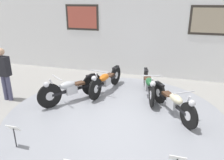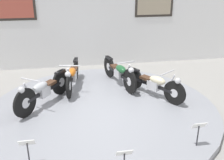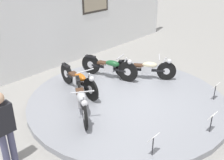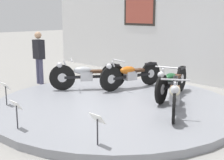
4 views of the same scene
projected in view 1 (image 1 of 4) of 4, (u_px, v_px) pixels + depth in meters
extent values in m
plane|color=gray|center=(115.00, 118.00, 5.66)|extent=(60.00, 60.00, 0.00)
cylinder|color=gray|center=(115.00, 116.00, 5.64)|extent=(5.52, 5.52, 0.15)
cube|color=white|center=(142.00, 24.00, 8.31)|extent=(14.00, 0.20, 4.04)
cube|color=#2D2823|center=(82.00, 17.00, 8.77)|extent=(1.40, 0.02, 1.00)
cube|color=#B24C3D|center=(82.00, 17.00, 8.77)|extent=(1.24, 0.02, 0.84)
cube|color=#2D2823|center=(211.00, 20.00, 7.50)|extent=(1.40, 0.02, 1.00)
cube|color=tan|center=(211.00, 20.00, 7.50)|extent=(1.24, 0.02, 0.84)
cylinder|color=black|center=(50.00, 96.00, 5.80)|extent=(0.44, 0.59, 0.68)
cylinder|color=silver|center=(50.00, 96.00, 5.80)|extent=(0.19, 0.23, 0.24)
cylinder|color=black|center=(92.00, 84.00, 6.59)|extent=(0.44, 0.59, 0.68)
cylinder|color=silver|center=(92.00, 84.00, 6.59)|extent=(0.19, 0.23, 0.24)
cube|color=black|center=(72.00, 90.00, 6.19)|extent=(0.77, 1.06, 0.07)
cube|color=silver|center=(71.00, 89.00, 6.16)|extent=(0.35, 0.38, 0.24)
ellipsoid|color=#B2B5BA|center=(67.00, 85.00, 6.05)|extent=(0.46, 0.52, 0.20)
cube|color=#472D1E|center=(79.00, 83.00, 6.27)|extent=(0.35, 0.38, 0.07)
cube|color=black|center=(92.00, 75.00, 6.49)|extent=(0.29, 0.35, 0.06)
cylinder|color=silver|center=(54.00, 88.00, 5.81)|extent=(0.18, 0.23, 0.54)
cylinder|color=silver|center=(57.00, 78.00, 5.79)|extent=(0.46, 0.34, 0.03)
sphere|color=silver|center=(46.00, 85.00, 5.64)|extent=(0.15, 0.15, 0.15)
cylinder|color=black|center=(95.00, 89.00, 6.28)|extent=(0.17, 0.66, 0.66)
cylinder|color=silver|center=(95.00, 89.00, 6.28)|extent=(0.11, 0.24, 0.23)
cylinder|color=black|center=(116.00, 75.00, 7.42)|extent=(0.17, 0.66, 0.66)
cylinder|color=silver|center=(116.00, 75.00, 7.42)|extent=(0.11, 0.24, 0.23)
cube|color=black|center=(106.00, 81.00, 6.85)|extent=(0.29, 1.23, 0.07)
cube|color=silver|center=(106.00, 81.00, 6.81)|extent=(0.25, 0.35, 0.24)
ellipsoid|color=#D16619|center=(104.00, 77.00, 6.67)|extent=(0.30, 0.51, 0.20)
cube|color=#472D1E|center=(110.00, 75.00, 6.99)|extent=(0.25, 0.35, 0.07)
cube|color=black|center=(116.00, 67.00, 7.32)|extent=(0.16, 0.37, 0.06)
cylinder|color=silver|center=(98.00, 81.00, 6.34)|extent=(0.09, 0.25, 0.54)
cylinder|color=silver|center=(99.00, 71.00, 6.34)|extent=(0.54, 0.13, 0.03)
sphere|color=silver|center=(94.00, 78.00, 6.12)|extent=(0.15, 0.15, 0.15)
cylinder|color=black|center=(152.00, 95.00, 5.87)|extent=(0.22, 0.66, 0.67)
cylinder|color=silver|center=(152.00, 95.00, 5.87)|extent=(0.12, 0.24, 0.23)
cylinder|color=black|center=(146.00, 78.00, 7.13)|extent=(0.22, 0.66, 0.67)
cylinder|color=silver|center=(146.00, 78.00, 7.13)|extent=(0.12, 0.24, 0.23)
cube|color=black|center=(148.00, 86.00, 6.50)|extent=(0.39, 1.22, 0.07)
cube|color=silver|center=(149.00, 86.00, 6.46)|extent=(0.28, 0.36, 0.24)
ellipsoid|color=#1E562D|center=(149.00, 82.00, 6.31)|extent=(0.34, 0.52, 0.20)
cube|color=#472D1E|center=(148.00, 79.00, 6.66)|extent=(0.28, 0.36, 0.07)
cube|color=black|center=(146.00, 70.00, 7.04)|extent=(0.19, 0.37, 0.06)
cylinder|color=silver|center=(151.00, 86.00, 5.94)|extent=(0.11, 0.25, 0.54)
cylinder|color=silver|center=(151.00, 76.00, 5.95)|extent=(0.53, 0.17, 0.03)
sphere|color=silver|center=(153.00, 84.00, 5.69)|extent=(0.15, 0.15, 0.15)
cylinder|color=black|center=(189.00, 116.00, 4.87)|extent=(0.38, 0.54, 0.61)
cylinder|color=silver|center=(189.00, 116.00, 4.87)|extent=(0.17, 0.21, 0.21)
cylinder|color=black|center=(159.00, 93.00, 6.08)|extent=(0.38, 0.54, 0.61)
cylinder|color=silver|center=(159.00, 93.00, 6.08)|extent=(0.17, 0.21, 0.21)
cube|color=black|center=(172.00, 103.00, 5.48)|extent=(0.74, 1.07, 0.07)
cube|color=silver|center=(173.00, 103.00, 5.43)|extent=(0.34, 0.38, 0.24)
ellipsoid|color=beige|center=(176.00, 99.00, 5.29)|extent=(0.45, 0.52, 0.20)
cube|color=#472D1E|center=(168.00, 94.00, 5.63)|extent=(0.34, 0.38, 0.07)
cube|color=black|center=(160.00, 84.00, 5.99)|extent=(0.28, 0.36, 0.06)
cylinder|color=silver|center=(186.00, 105.00, 4.94)|extent=(0.17, 0.23, 0.54)
cylinder|color=silver|center=(184.00, 93.00, 4.94)|extent=(0.47, 0.32, 0.03)
sphere|color=silver|center=(192.00, 103.00, 4.70)|extent=(0.15, 0.15, 0.15)
cylinder|color=#333338|center=(15.00, 138.00, 4.25)|extent=(0.02, 0.02, 0.42)
cube|color=white|center=(13.00, 128.00, 4.17)|extent=(0.26, 0.11, 0.15)
cube|color=white|center=(178.00, 158.00, 3.38)|extent=(0.26, 0.11, 0.15)
cylinder|color=#4C4C6B|center=(5.00, 88.00, 6.61)|extent=(0.13, 0.13, 0.78)
cylinder|color=#4C4C6B|center=(9.00, 88.00, 6.57)|extent=(0.13, 0.13, 0.78)
cube|color=black|center=(3.00, 66.00, 6.36)|extent=(0.36, 0.22, 0.58)
sphere|color=tan|center=(1.00, 52.00, 6.21)|extent=(0.21, 0.21, 0.21)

